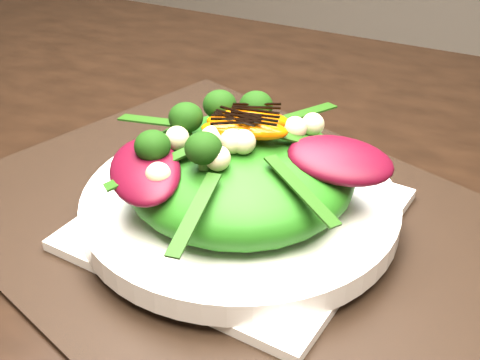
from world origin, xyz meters
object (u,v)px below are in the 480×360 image
at_px(placemat, 240,224).
at_px(salad_bowl, 240,205).
at_px(plate_base, 240,218).
at_px(orange_segment, 244,130).
at_px(dining_table, 217,198).
at_px(lettuce_mound, 240,175).

bearing_deg(placemat, salad_bowl, 90.00).
height_order(placemat, plate_base, plate_base).
xyz_separation_m(salad_bowl, orange_segment, (0.00, 0.01, 0.07)).
distance_m(dining_table, plate_base, 0.08).
xyz_separation_m(plate_base, orange_segment, (0.00, 0.01, 0.08)).
bearing_deg(plate_base, lettuce_mound, 0.00).
bearing_deg(salad_bowl, lettuce_mound, 0.00).
height_order(plate_base, salad_bowl, salad_bowl).
xyz_separation_m(placemat, salad_bowl, (0.00, 0.00, 0.02)).
relative_size(dining_table, placemat, 3.21).
relative_size(lettuce_mound, orange_segment, 3.42).
relative_size(salad_bowl, orange_segment, 4.86).
bearing_deg(lettuce_mound, dining_table, 133.43).
relative_size(dining_table, plate_base, 6.83).
height_order(placemat, orange_segment, orange_segment).
distance_m(placemat, lettuce_mound, 0.05).
bearing_deg(salad_bowl, plate_base, 0.00).
distance_m(salad_bowl, orange_segment, 0.07).
distance_m(dining_table, salad_bowl, 0.09).
xyz_separation_m(dining_table, placemat, (0.05, -0.06, 0.02)).
bearing_deg(dining_table, plate_base, -46.57).
distance_m(dining_table, orange_segment, 0.13).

